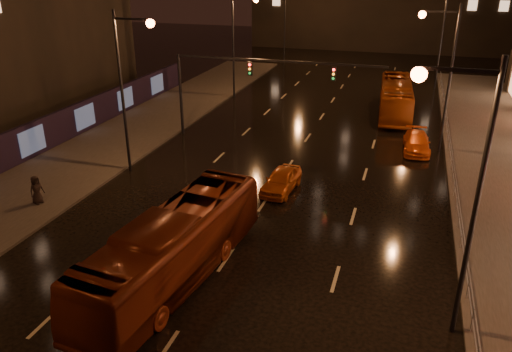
# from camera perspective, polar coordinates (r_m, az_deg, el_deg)

# --- Properties ---
(ground) EXTENTS (140.00, 140.00, 0.00)m
(ground) POSITION_cam_1_polar(r_m,az_deg,el_deg) (36.94, 5.29, 3.43)
(ground) COLOR black
(ground) RESTS_ON ground
(sidewalk_left) EXTENTS (7.00, 70.00, 0.15)m
(sidewalk_left) POSITION_cam_1_polar(r_m,az_deg,el_deg) (37.69, -16.96, 3.02)
(sidewalk_left) COLOR #38332D
(sidewalk_left) RESTS_ON ground
(hoarding_left) EXTENTS (0.30, 46.00, 2.50)m
(hoarding_left) POSITION_cam_1_polar(r_m,az_deg,el_deg) (37.33, -24.42, 3.64)
(hoarding_left) COLOR black
(hoarding_left) RESTS_ON ground
(traffic_signal) EXTENTS (15.31, 0.32, 6.20)m
(traffic_signal) POSITION_cam_1_polar(r_m,az_deg,el_deg) (36.96, -2.26, 11.16)
(traffic_signal) COLOR black
(traffic_signal) RESTS_ON ground
(streetlight_right) EXTENTS (2.64, 0.50, 10.00)m
(streetlight_right) POSITION_cam_1_polar(r_m,az_deg,el_deg) (17.24, 22.31, 0.98)
(streetlight_right) COLOR black
(streetlight_right) RESTS_ON ground
(railing_right) EXTENTS (0.05, 56.00, 1.00)m
(railing_right) POSITION_cam_1_polar(r_m,az_deg,el_deg) (34.21, 21.51, 1.81)
(railing_right) COLOR #99999E
(railing_right) RESTS_ON sidewalk_right
(bus_red) EXTENTS (3.94, 11.48, 3.13)m
(bus_red) POSITION_cam_1_polar(r_m,az_deg,el_deg) (21.21, -9.32, -8.00)
(bus_red) COLOR #5C1E0D
(bus_red) RESTS_ON ground
(bus_curb) EXTENTS (3.22, 11.06, 3.04)m
(bus_curb) POSITION_cam_1_polar(r_m,az_deg,el_deg) (45.92, 15.67, 8.61)
(bus_curb) COLOR #9D400F
(bus_curb) RESTS_ON ground
(taxi_near) EXTENTS (1.91, 4.07, 1.35)m
(taxi_near) POSITION_cam_1_polar(r_m,az_deg,el_deg) (29.34, 2.91, -0.47)
(taxi_near) COLOR #BD5011
(taxi_near) RESTS_ON ground
(taxi_far) EXTENTS (2.01, 4.48, 1.28)m
(taxi_far) POSITION_cam_1_polar(r_m,az_deg,el_deg) (37.39, 17.88, 3.66)
(taxi_far) COLOR orange
(taxi_far) RESTS_ON ground
(pedestrian_c) EXTENTS (0.73, 0.91, 1.62)m
(pedestrian_c) POSITION_cam_1_polar(r_m,az_deg,el_deg) (29.92, -23.80, -1.45)
(pedestrian_c) COLOR black
(pedestrian_c) RESTS_ON sidewalk_left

